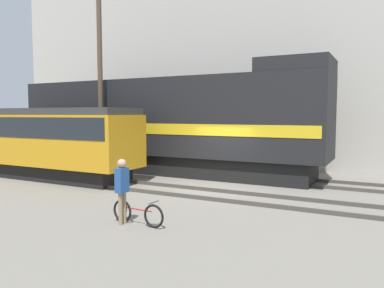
{
  "coord_description": "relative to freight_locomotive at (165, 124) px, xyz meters",
  "views": [
    {
      "loc": [
        6.26,
        -13.53,
        3.0
      ],
      "look_at": [
        -0.69,
        -0.19,
        1.8
      ],
      "focal_mm": 35.0,
      "sensor_mm": 36.0,
      "label": 1
    }
  ],
  "objects": [
    {
      "name": "ground_plane",
      "position": [
        3.86,
        -2.89,
        -2.5
      ],
      "size": [
        120.0,
        120.0,
        0.0
      ],
      "primitive_type": "plane",
      "color": "slate"
    },
    {
      "name": "track_near",
      "position": [
        3.86,
        -4.08,
        -2.43
      ],
      "size": [
        60.0,
        1.5,
        0.14
      ],
      "color": "#47423D",
      "rests_on": "ground"
    },
    {
      "name": "track_far",
      "position": [
        3.86,
        0.0,
        -2.43
      ],
      "size": [
        60.0,
        1.51,
        0.14
      ],
      "color": "#47423D",
      "rests_on": "ground"
    },
    {
      "name": "building_backdrop",
      "position": [
        3.86,
        6.72,
        3.31
      ],
      "size": [
        35.96,
        6.0,
        11.61
      ],
      "color": "#B7B2A8",
      "rests_on": "ground"
    },
    {
      "name": "freight_locomotive",
      "position": [
        0.0,
        0.0,
        0.0
      ],
      "size": [
        16.46,
        3.04,
        5.34
      ],
      "color": "black",
      "rests_on": "ground"
    },
    {
      "name": "streetcar",
      "position": [
        -3.9,
        -4.08,
        -0.63
      ],
      "size": [
        9.34,
        2.54,
        3.27
      ],
      "color": "black",
      "rests_on": "ground"
    },
    {
      "name": "bicycle",
      "position": [
        4.21,
        -8.28,
        -2.18
      ],
      "size": [
        1.72,
        0.44,
        0.7
      ],
      "color": "black",
      "rests_on": "ground"
    },
    {
      "name": "person",
      "position": [
        3.8,
        -8.41,
        -1.4
      ],
      "size": [
        0.24,
        0.37,
        1.79
      ],
      "color": "#8C7A5B",
      "rests_on": "ground"
    },
    {
      "name": "utility_pole_left",
      "position": [
        -2.48,
        -2.04,
        2.15
      ],
      "size": [
        0.24,
        0.24,
        9.3
      ],
      "color": "#4C3D2D",
      "rests_on": "ground"
    }
  ]
}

